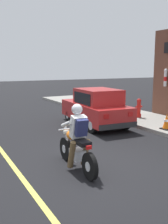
# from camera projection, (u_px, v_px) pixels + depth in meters

# --- Properties ---
(ground_plane) EXTENTS (80.00, 80.00, 0.00)m
(ground_plane) POSITION_uv_depth(u_px,v_px,m) (97.00, 168.00, 6.48)
(ground_plane) COLOR black
(sidewalk_curb) EXTENTS (2.60, 22.00, 0.14)m
(sidewalk_curb) POSITION_uv_depth(u_px,v_px,m) (158.00, 123.00, 11.41)
(sidewalk_curb) COLOR gray
(sidewalk_curb) RESTS_ON ground
(motorcycle_with_rider) EXTENTS (0.57, 2.02, 1.62)m
(motorcycle_with_rider) POSITION_uv_depth(u_px,v_px,m) (77.00, 142.00, 6.31)
(motorcycle_with_rider) COLOR black
(motorcycle_with_rider) RESTS_ON ground
(car_hatchback) EXTENTS (1.89, 3.88, 1.57)m
(car_hatchback) POSITION_uv_depth(u_px,v_px,m) (96.00, 108.00, 11.04)
(car_hatchback) COLOR black
(car_hatchback) RESTS_ON ground
(traffic_cone) EXTENTS (0.36, 0.36, 0.60)m
(traffic_cone) POSITION_uv_depth(u_px,v_px,m) (167.00, 122.00, 9.85)
(traffic_cone) COLOR black
(traffic_cone) RESTS_ON sidewalk_curb
(fire_hydrant) EXTENTS (0.36, 0.24, 0.88)m
(fire_hydrant) POSITION_uv_depth(u_px,v_px,m) (139.00, 108.00, 12.16)
(fire_hydrant) COLOR red
(fire_hydrant) RESTS_ON sidewalk_curb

